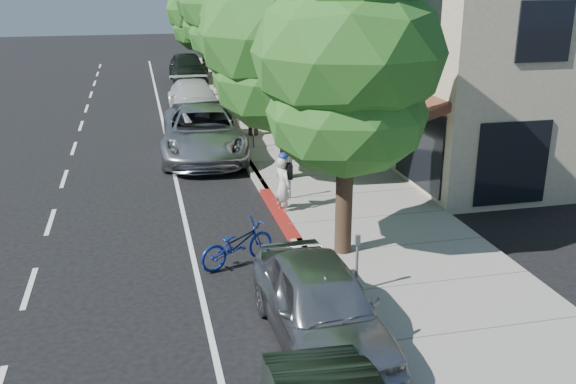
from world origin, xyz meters
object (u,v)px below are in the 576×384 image
object	(u,v)px
street_tree_1	(286,36)
near_car_a	(321,305)
street_tree_5	(203,10)
silver_suv	(203,133)
pedestrian	(311,117)
bicycle	(237,244)
dark_sedan	(203,127)
street_tree_2	(251,19)
street_tree_3	(229,5)
dark_suv_far	(187,67)
street_tree_4	(214,2)
white_pickup	(194,99)
street_tree_0	(348,58)
cyclist	(283,186)

from	to	relation	value
street_tree_1	near_car_a	xyz separation A→B (m)	(-1.56, -9.50, -3.89)
street_tree_5	silver_suv	distance (m)	20.66
pedestrian	bicycle	bearing A→B (deg)	61.89
bicycle	dark_sedan	world-z (taller)	dark_sedan
street_tree_2	street_tree_3	distance (m)	6.01
street_tree_2	pedestrian	size ratio (longest dim) A/B	4.79
dark_suv_far	pedestrian	xyz separation A→B (m)	(3.68, -15.98, 0.04)
street_tree_2	street_tree_3	xyz separation A→B (m)	(0.00, 6.00, 0.28)
street_tree_4	pedestrian	size ratio (longest dim) A/B	4.97
street_tree_3	white_pickup	size ratio (longest dim) A/B	1.45
street_tree_1	bicycle	xyz separation A→B (m)	(-2.52, -5.84, -4.15)
street_tree_3	street_tree_4	distance (m)	6.00
street_tree_0	near_car_a	xyz separation A→B (m)	(-1.56, -3.50, -3.95)
street_tree_1	street_tree_5	bearing A→B (deg)	90.00
white_pickup	dark_sedan	bearing A→B (deg)	-91.83
near_car_a	street_tree_1	bearing A→B (deg)	78.64
street_tree_5	dark_sedan	size ratio (longest dim) A/B	1.41
street_tree_4	silver_suv	distance (m)	14.99
street_tree_3	silver_suv	bearing A→B (deg)	-105.35
street_tree_0	silver_suv	size ratio (longest dim) A/B	1.17
street_tree_0	silver_suv	bearing A→B (deg)	103.13
street_tree_1	dark_sedan	size ratio (longest dim) A/B	1.57
silver_suv	dark_sedan	xyz separation A→B (m)	(0.12, 1.27, -0.08)
silver_suv	street_tree_2	bearing A→B (deg)	49.31
silver_suv	dark_sedan	bearing A→B (deg)	88.79
street_tree_4	white_pickup	bearing A→B (deg)	-105.63
street_tree_3	cyclist	size ratio (longest dim) A/B	4.78
street_tree_5	silver_suv	xyz separation A→B (m)	(-2.27, -20.27, -3.28)
street_tree_1	pedestrian	xyz separation A→B (m)	(2.28, 5.29, -3.73)
street_tree_3	near_car_a	distance (m)	21.97
dark_sedan	dark_suv_far	size ratio (longest dim) A/B	0.94
street_tree_4	dark_suv_far	world-z (taller)	street_tree_4
white_pickup	street_tree_0	bearing A→B (deg)	-83.46
bicycle	dark_sedan	xyz separation A→B (m)	(0.37, 10.84, 0.30)
street_tree_1	pedestrian	size ratio (longest dim) A/B	4.96
street_tree_2	street_tree_5	bearing A→B (deg)	90.00
silver_suv	near_car_a	bearing A→B (deg)	-82.57
near_car_a	street_tree_0	bearing A→B (deg)	63.98
street_tree_0	street_tree_4	xyz separation A→B (m)	(0.00, 24.00, 0.19)
street_tree_1	street_tree_2	xyz separation A→B (m)	(0.00, 6.00, 0.09)
bicycle	street_tree_2	bearing A→B (deg)	-36.59
cyclist	dark_sedan	xyz separation A→B (m)	(-1.39, 7.89, -0.03)
street_tree_5	dark_sedan	bearing A→B (deg)	-96.45
bicycle	near_car_a	distance (m)	3.79
dark_sedan	near_car_a	bearing A→B (deg)	-94.93
near_car_a	dark_suv_far	bearing A→B (deg)	87.65
near_car_a	dark_sedan	bearing A→B (deg)	90.27
street_tree_3	pedestrian	world-z (taller)	street_tree_3
dark_sedan	white_pickup	xyz separation A→B (m)	(0.19, 6.00, -0.01)
street_tree_2	near_car_a	bearing A→B (deg)	-95.73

